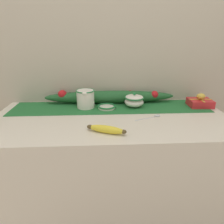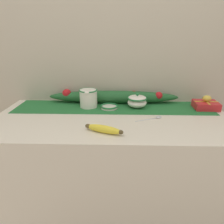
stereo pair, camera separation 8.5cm
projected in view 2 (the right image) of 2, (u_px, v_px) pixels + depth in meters
countertop at (112, 179)px, 1.33m from camera, size 1.40×0.64×0.90m
back_wall at (114, 58)px, 1.38m from camera, size 2.20×0.04×2.40m
table_runner at (113, 107)px, 1.34m from camera, size 1.29×0.26×0.00m
cream_pitcher at (88, 98)px, 1.32m from camera, size 0.12×0.14×0.12m
sugar_bowl at (137, 101)px, 1.32m from camera, size 0.13×0.13×0.10m
small_dish at (109, 107)px, 1.31m from camera, size 0.12×0.12×0.02m
banana at (104, 129)px, 0.98m from camera, size 0.20×0.10×0.04m
spoon at (157, 118)px, 1.16m from camera, size 0.17×0.08×0.01m
gift_box at (206, 104)px, 1.30m from camera, size 0.15×0.13×0.09m
poinsettia_garland at (113, 97)px, 1.40m from camera, size 0.91×0.10×0.10m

